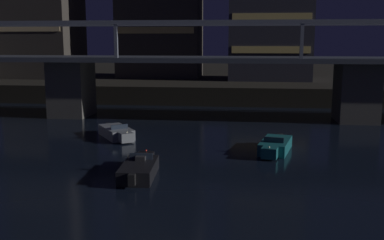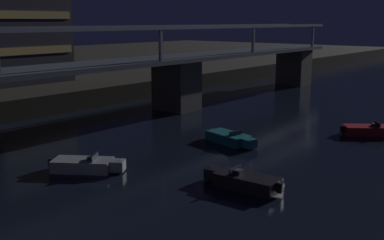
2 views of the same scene
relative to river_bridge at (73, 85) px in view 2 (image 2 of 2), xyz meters
name	(u,v)px [view 2 (image 2 of 2)]	position (x,y,z in m)	size (l,w,h in m)	color
river_bridge	(73,85)	(0.00, 0.00, 0.00)	(89.64, 6.40, 9.38)	#4C4944
speedboat_near_right	(86,165)	(-6.49, -9.90, -3.83)	(3.83, 4.77, 1.16)	gray
speedboat_mid_left	(370,130)	(15.89, -21.02, -3.83)	(4.02, 4.68, 1.16)	maroon
speedboat_mid_center	(244,181)	(-2.37, -19.82, -3.83)	(2.03, 5.22, 1.16)	black
speedboat_mid_right	(230,138)	(5.63, -13.20, -3.83)	(2.60, 5.21, 1.16)	#196066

